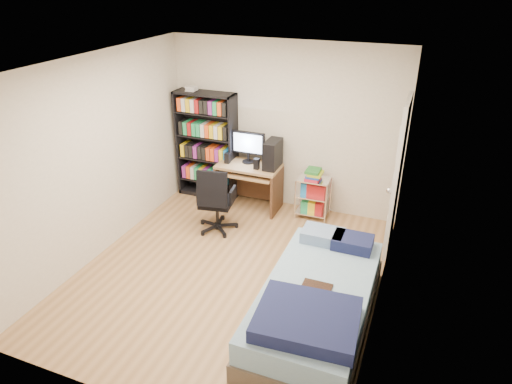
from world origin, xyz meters
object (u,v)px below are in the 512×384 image
at_px(media_shelf, 207,144).
at_px(bed, 316,303).
at_px(computer_desk, 256,169).
at_px(office_chair, 216,211).

distance_m(media_shelf, bed, 3.40).
height_order(computer_desk, bed, computer_desk).
relative_size(media_shelf, office_chair, 1.83).
xyz_separation_m(computer_desk, bed, (1.53, -2.20, -0.37)).
relative_size(computer_desk, bed, 0.56).
height_order(media_shelf, computer_desk, media_shelf).
xyz_separation_m(office_chair, bed, (1.79, -1.34, -0.04)).
bearing_deg(media_shelf, bed, -43.95).
bearing_deg(computer_desk, office_chair, -106.38).
bearing_deg(media_shelf, computer_desk, -7.82).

